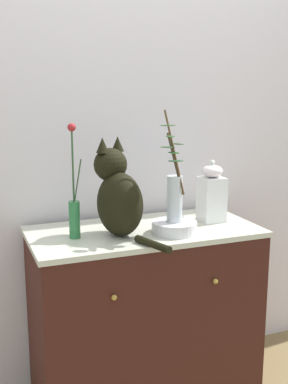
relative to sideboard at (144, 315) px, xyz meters
name	(u,v)px	position (x,y,z in m)	size (l,w,h in m)	color
wall_back	(120,136)	(0.00, 0.34, 0.85)	(4.40, 0.08, 2.60)	silver
sideboard	(144,315)	(0.00, 0.00, 0.00)	(1.09, 0.55, 0.89)	#3B1812
cat_sitting	(118,195)	(-0.14, -0.05, 0.63)	(0.25, 0.46, 0.44)	black
vase_slim_green	(74,208)	(-0.34, -0.02, 0.58)	(0.06, 0.05, 0.51)	#2B733D
bowl_porcelain	(174,227)	(0.11, -0.11, 0.47)	(0.21, 0.21, 0.05)	silver
vase_glass_clear	(174,193)	(0.10, -0.12, 0.63)	(0.14, 0.14, 0.51)	silver
jar_lidded_porcelain	(212,194)	(0.37, 0.01, 0.58)	(0.12, 0.12, 0.31)	white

